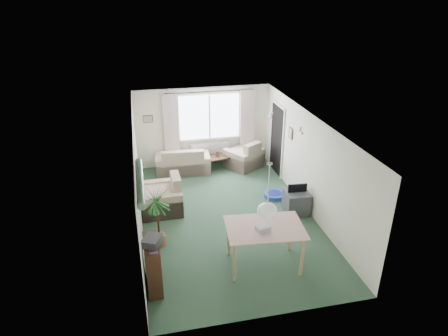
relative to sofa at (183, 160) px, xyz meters
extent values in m
plane|color=#28442F|center=(0.71, -2.75, -0.39)|extent=(6.50, 6.50, 0.00)
cube|color=white|center=(0.91, 0.48, 1.11)|extent=(1.80, 0.03, 1.30)
cube|color=black|center=(0.91, 0.40, 1.88)|extent=(2.60, 0.03, 0.03)
cube|color=beige|center=(-0.24, 0.38, 0.88)|extent=(0.45, 0.08, 2.00)
cube|color=beige|center=(2.06, 0.38, 0.88)|extent=(0.45, 0.08, 2.00)
cube|color=white|center=(0.91, 0.44, 0.01)|extent=(1.20, 0.10, 0.55)
cube|color=black|center=(2.69, -0.55, 0.61)|extent=(0.03, 0.95, 2.00)
sphere|color=white|center=(0.91, -5.05, 1.09)|extent=(0.36, 0.36, 0.36)
cylinder|color=#196626|center=(-1.21, -5.05, 1.89)|extent=(1.60, 1.60, 0.12)
sphere|color=silver|center=(2.01, -1.85, 1.83)|extent=(0.20, 0.20, 0.20)
sphere|color=silver|center=(2.31, -3.05, 1.83)|extent=(0.20, 0.20, 0.20)
cube|color=brown|center=(-0.89, 0.48, 1.16)|extent=(0.28, 0.03, 0.22)
cube|color=brown|center=(2.69, -1.55, 1.16)|extent=(0.03, 0.24, 0.30)
cube|color=beige|center=(0.00, 0.00, 0.00)|extent=(1.62, 0.94, 0.78)
cube|color=#BCA38E|center=(1.85, -0.02, 0.03)|extent=(1.27, 1.26, 0.85)
cube|color=beige|center=(-0.79, -2.11, 0.06)|extent=(0.98, 1.04, 0.91)
cube|color=black|center=(1.07, 0.00, -0.19)|extent=(0.98, 0.68, 0.40)
cube|color=brown|center=(1.05, -0.01, 0.09)|extent=(0.12, 0.05, 0.16)
cube|color=black|center=(-1.13, -4.82, 0.09)|extent=(0.28, 0.79, 0.96)
cube|color=#313135|center=(-1.11, -4.87, 0.64)|extent=(0.40, 0.43, 0.14)
cylinder|color=#216026|center=(-0.94, -3.54, 0.26)|extent=(0.66, 0.66, 1.31)
cube|color=tan|center=(1.01, -4.67, 0.04)|extent=(1.46, 1.04, 0.86)
cube|color=silver|center=(0.94, -4.77, 0.53)|extent=(0.29, 0.24, 0.12)
cube|color=#3C3D41|center=(2.41, -2.89, -0.12)|extent=(0.59, 0.64, 0.55)
cylinder|color=#2327A0|center=(2.15, -2.07, -0.34)|extent=(0.72, 0.72, 0.11)
camera|label=1|loc=(-1.13, -10.76, 4.68)|focal=32.00mm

